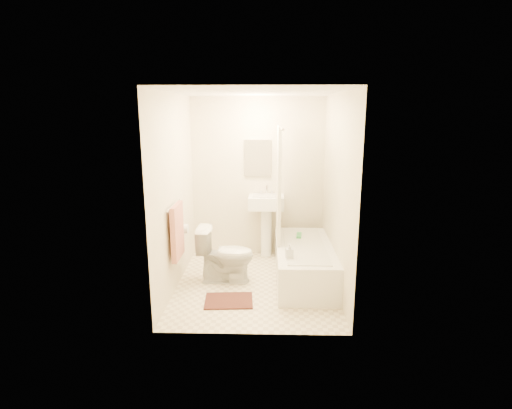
{
  "coord_description": "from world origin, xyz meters",
  "views": [
    {
      "loc": [
        0.14,
        -4.8,
        2.16
      ],
      "look_at": [
        0.0,
        0.25,
        1.0
      ],
      "focal_mm": 28.0,
      "sensor_mm": 36.0,
      "label": 1
    }
  ],
  "objects_px": {
    "soap_bottle": "(289,251)",
    "bathtub": "(304,262)",
    "bath_mat": "(229,301)",
    "toilet": "(226,255)",
    "sink": "(266,223)"
  },
  "relations": [
    {
      "from": "toilet",
      "to": "bathtub",
      "type": "distance_m",
      "value": 1.04
    },
    {
      "from": "toilet",
      "to": "bath_mat",
      "type": "xyz_separation_m",
      "value": [
        0.09,
        -0.6,
        -0.35
      ]
    },
    {
      "from": "bath_mat",
      "to": "soap_bottle",
      "type": "relative_size",
      "value": 3.04
    },
    {
      "from": "toilet",
      "to": "soap_bottle",
      "type": "height_order",
      "value": "toilet"
    },
    {
      "from": "bathtub",
      "to": "bath_mat",
      "type": "distance_m",
      "value": 1.18
    },
    {
      "from": "toilet",
      "to": "sink",
      "type": "relative_size",
      "value": 0.71
    },
    {
      "from": "toilet",
      "to": "bath_mat",
      "type": "relative_size",
      "value": 1.32
    },
    {
      "from": "bathtub",
      "to": "soap_bottle",
      "type": "bearing_deg",
      "value": -114.93
    },
    {
      "from": "toilet",
      "to": "sink",
      "type": "xyz_separation_m",
      "value": [
        0.53,
        0.96,
        0.16
      ]
    },
    {
      "from": "toilet",
      "to": "bath_mat",
      "type": "height_order",
      "value": "toilet"
    },
    {
      "from": "sink",
      "to": "bath_mat",
      "type": "bearing_deg",
      "value": -104.23
    },
    {
      "from": "bathtub",
      "to": "soap_bottle",
      "type": "xyz_separation_m",
      "value": [
        -0.22,
        -0.48,
        0.32
      ]
    },
    {
      "from": "soap_bottle",
      "to": "bathtub",
      "type": "bearing_deg",
      "value": 65.07
    },
    {
      "from": "toilet",
      "to": "sink",
      "type": "distance_m",
      "value": 1.11
    },
    {
      "from": "toilet",
      "to": "soap_bottle",
      "type": "xyz_separation_m",
      "value": [
        0.81,
        -0.4,
        0.2
      ]
    }
  ]
}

